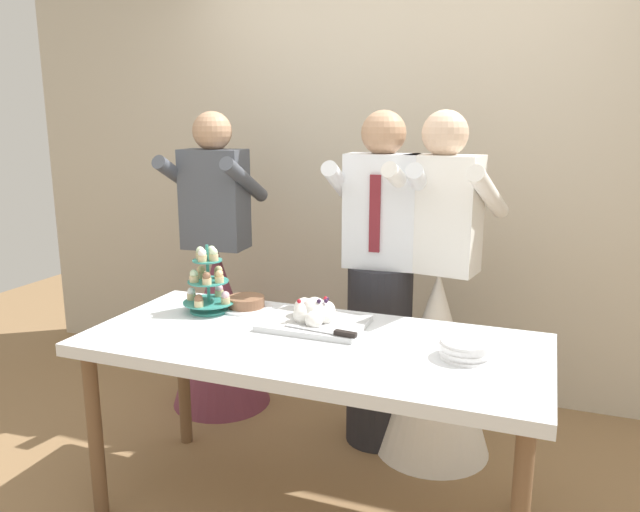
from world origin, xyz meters
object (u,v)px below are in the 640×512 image
(person_guest, at_px, (219,306))
(round_cake, at_px, (246,303))
(person_bride, at_px, (436,339))
(main_cake_tray, at_px, (314,317))
(plate_stack, at_px, (466,349))
(dessert_table, at_px, (312,357))
(cupcake_stand, at_px, (208,284))
(person_groom, at_px, (380,300))

(person_guest, bearing_deg, round_cake, -49.16)
(person_bride, height_order, person_guest, same)
(main_cake_tray, height_order, plate_stack, main_cake_tray)
(dessert_table, height_order, person_bride, person_bride)
(dessert_table, xyz_separation_m, person_guest, (-0.88, 0.78, -0.12))
(main_cake_tray, bearing_deg, person_bride, 52.20)
(plate_stack, distance_m, round_cake, 1.04)
(dessert_table, bearing_deg, round_cake, 148.45)
(dessert_table, relative_size, person_bride, 1.08)
(cupcake_stand, xyz_separation_m, plate_stack, (1.15, -0.15, -0.09))
(round_cake, height_order, person_guest, person_guest)
(plate_stack, xyz_separation_m, person_guest, (-1.47, 0.77, -0.23))
(person_bride, bearing_deg, person_guest, 175.68)
(cupcake_stand, bearing_deg, plate_stack, -7.27)
(main_cake_tray, bearing_deg, round_cake, 163.39)
(cupcake_stand, xyz_separation_m, main_cake_tray, (0.51, -0.01, -0.09))
(person_guest, bearing_deg, person_bride, -4.32)
(main_cake_tray, bearing_deg, person_guest, 142.44)
(dessert_table, bearing_deg, cupcake_stand, 163.85)
(person_bride, bearing_deg, person_groom, 179.12)
(main_cake_tray, distance_m, person_groom, 0.57)
(main_cake_tray, bearing_deg, cupcake_stand, 178.47)
(cupcake_stand, distance_m, round_cake, 0.19)
(plate_stack, height_order, person_guest, person_guest)
(cupcake_stand, distance_m, person_guest, 0.77)
(cupcake_stand, xyz_separation_m, person_bride, (0.93, 0.53, -0.32))
(dessert_table, distance_m, person_bride, 0.79)
(round_cake, relative_size, person_groom, 0.14)
(round_cake, bearing_deg, cupcake_stand, -143.90)
(dessert_table, distance_m, main_cake_tray, 0.19)
(cupcake_stand, bearing_deg, person_guest, 117.14)
(dessert_table, height_order, round_cake, round_cake)
(cupcake_stand, relative_size, plate_stack, 1.59)
(dessert_table, height_order, person_groom, person_groom)
(plate_stack, bearing_deg, person_bride, 107.86)
(person_bride, bearing_deg, main_cake_tray, -127.80)
(plate_stack, bearing_deg, cupcake_stand, 172.73)
(person_groom, height_order, person_guest, same)
(plate_stack, bearing_deg, person_groom, 126.49)
(cupcake_stand, bearing_deg, dessert_table, -16.15)
(person_guest, bearing_deg, dessert_table, -41.83)
(person_guest, bearing_deg, cupcake_stand, -62.86)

